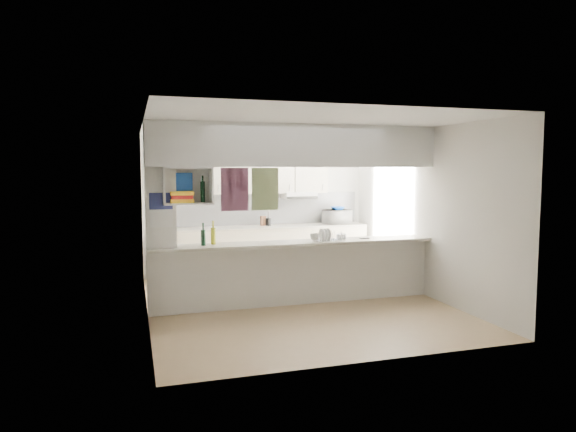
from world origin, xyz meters
name	(u,v)px	position (x,y,z in m)	size (l,w,h in m)	color
floor	(296,303)	(0.00, 0.00, 0.00)	(4.80, 4.80, 0.00)	tan
ceiling	(296,125)	(0.00, 0.00, 2.60)	(4.80, 4.80, 0.00)	white
wall_back	(257,205)	(0.00, 2.40, 1.30)	(4.20, 4.20, 0.00)	silver
wall_left	(145,220)	(-2.10, 0.00, 1.30)	(4.80, 4.80, 0.00)	silver
wall_right	(423,212)	(2.10, 0.00, 1.30)	(4.80, 4.80, 0.00)	silver
servery_partition	(284,191)	(-0.17, 0.00, 1.66)	(4.20, 0.50, 2.60)	silver
cubby_shelf	(186,189)	(-1.57, -0.06, 1.71)	(0.65, 0.35, 0.50)	white
kitchen_run	(269,231)	(0.16, 2.14, 0.83)	(3.60, 0.63, 2.24)	#EDE4C9
microwave	(337,217)	(1.51, 2.08, 1.05)	(0.49, 0.33, 0.27)	white
bowl	(337,208)	(1.50, 2.06, 1.22)	(0.26, 0.26, 0.06)	#0E3D9B
dish_rack	(327,236)	(0.47, -0.05, 1.00)	(0.39, 0.32, 0.19)	silver
cup	(314,237)	(0.26, -0.06, 0.99)	(0.13, 0.13, 0.10)	white
wine_bottles	(208,236)	(-1.26, 0.04, 1.04)	(0.22, 0.15, 0.33)	black
plastic_tubs	(343,237)	(0.77, 0.08, 0.95)	(0.49, 0.18, 0.07)	silver
utensil_jar	(268,222)	(0.15, 2.15, 0.99)	(0.10, 0.10, 0.15)	black
knife_block	(263,221)	(0.06, 2.18, 1.01)	(0.09, 0.07, 0.18)	#522F1C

